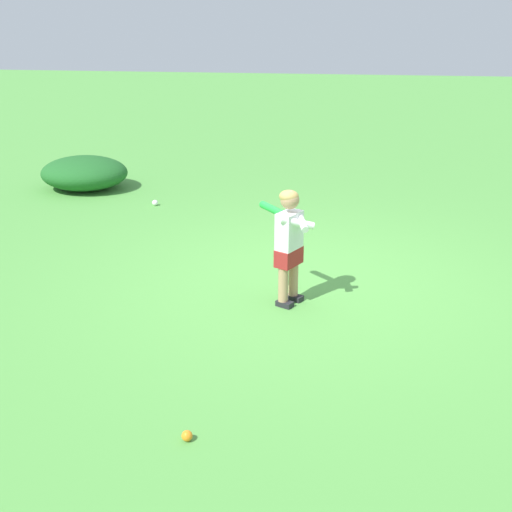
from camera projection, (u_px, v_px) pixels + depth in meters
The scene contains 5 objects.
ground_plane at pixel (305, 280), 6.77m from camera, with size 40.00×40.00×0.00m, color #519942.
child_batter at pixel (289, 237), 6.05m from camera, with size 0.45×0.53×1.08m.
play_ball_behind_batter at pixel (187, 436), 4.31m from camera, with size 0.07×0.07×0.07m, color orange.
play_ball_midfield at pixel (155, 203), 9.21m from camera, with size 0.08×0.08×0.08m, color white.
shrub_left_background at pixel (84, 173), 9.95m from camera, with size 1.08×1.28×0.48m, color #1E5B23.
Camera 1 is at (-6.25, -0.33, 2.65)m, focal length 47.34 mm.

